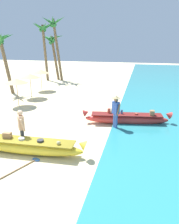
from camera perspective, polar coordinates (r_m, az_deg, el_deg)
name	(u,v)px	position (r m, az deg, el deg)	size (l,w,h in m)	color
ground_plane	(30,150)	(9.31, -15.54, -9.86)	(80.00, 80.00, 0.00)	beige
boat_yellow_foreground	(28,146)	(8.97, -16.24, -8.77)	(4.88, 0.92, 0.85)	yellow
boat_red_midground	(126,119)	(11.74, 9.87, -1.74)	(4.78, 1.33, 0.83)	red
person_vendor_hatted	(116,110)	(10.72, 7.03, 0.53)	(0.54, 0.52, 1.79)	#3D5BA8
person_tourist_customer	(22,127)	(9.24, -17.74, -3.81)	(0.50, 0.55, 1.67)	#333842
parasol_row_0	(16,81)	(15.46, -19.04, 7.89)	(1.60, 1.60, 1.91)	#8E6B47
parasol_row_1	(30,76)	(17.45, -15.69, 9.30)	(1.60, 1.60, 1.91)	#8E6B47
parasol_row_2	(41,71)	(19.86, -12.95, 10.55)	(1.60, 1.60, 1.91)	#8E6B47
palm_tree_tall_inland	(43,33)	(25.14, -12.29, 19.89)	(2.42, 2.70, 6.32)	brown
palm_tree_leaning_seaward	(55,31)	(25.07, -9.29, 20.67)	(2.69, 2.58, 6.95)	brown
palm_tree_mid_cluster	(53,44)	(25.61, -9.84, 17.62)	(2.72, 2.74, 5.19)	brown
palm_tree_far_behind	(1,44)	(19.66, -22.59, 16.43)	(2.28, 2.27, 5.09)	brown
paddle	(26,165)	(8.29, -16.76, -13.46)	(0.84, 1.58, 0.05)	#8E6B47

